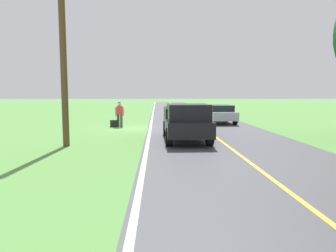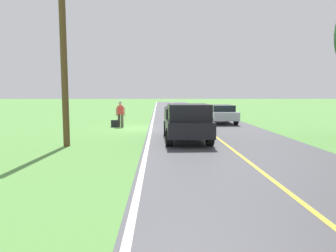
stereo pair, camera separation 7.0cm
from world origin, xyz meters
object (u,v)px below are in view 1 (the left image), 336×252
at_px(sedan_near_oncoming, 220,113).
at_px(hitchhiker_walking, 120,113).
at_px(suitcase_carried, 114,124).
at_px(pickup_truck_passing, 186,121).
at_px(utility_pole_roadside, 63,49).

bearing_deg(sedan_near_oncoming, hitchhiker_walking, 18.64).
relative_size(hitchhiker_walking, suitcase_carried, 3.64).
height_order(pickup_truck_passing, utility_pole_roadside, utility_pole_roadside).
bearing_deg(hitchhiker_walking, sedan_near_oncoming, -161.36).
relative_size(pickup_truck_passing, utility_pole_roadside, 0.65).
distance_m(hitchhiker_walking, sedan_near_oncoming, 7.83).
distance_m(sedan_near_oncoming, utility_pole_roadside, 13.90).
bearing_deg(pickup_truck_passing, hitchhiker_walking, -57.76).
height_order(hitchhiker_walking, sedan_near_oncoming, hitchhiker_walking).
height_order(suitcase_carried, utility_pole_roadside, utility_pole_roadside).
bearing_deg(utility_pole_roadside, pickup_truck_passing, -166.02).
xyz_separation_m(suitcase_carried, utility_pole_roadside, (1.03, 7.52, 3.95)).
bearing_deg(sedan_near_oncoming, suitcase_carried, 18.49).
distance_m(hitchhiker_walking, utility_pole_roadside, 8.41).
bearing_deg(suitcase_carried, hitchhiker_walking, 100.86).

